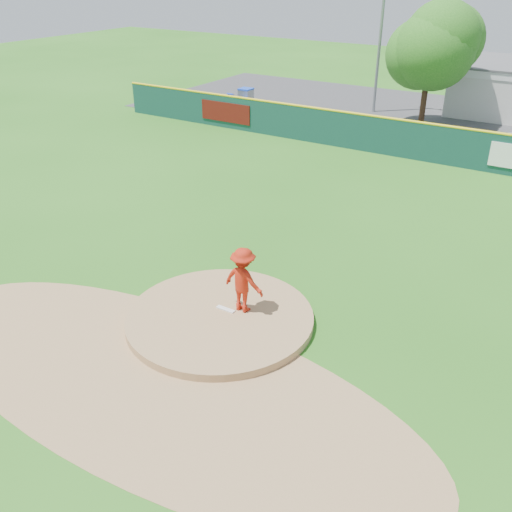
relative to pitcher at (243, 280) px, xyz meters
The scene contains 11 objects.
ground 1.46m from the pitcher, 125.62° to the right, with size 120.00×120.00×0.00m, color #286B19.
pitchers_mound 1.46m from the pitcher, 125.62° to the right, with size 5.50×5.50×0.50m, color #9E774C.
pitching_rubber 1.12m from the pitcher, 144.63° to the right, with size 0.60×0.15×0.04m, color white.
infield_dirt_arc 3.85m from the pitcher, 96.91° to the right, with size 15.40×15.40×0.01m, color #9E774C.
parking_lot 26.42m from the pitcher, 90.95° to the left, with size 44.00×16.00×0.02m, color #38383A.
pitcher is the anchor object (origin of this frame).
fence_banners 17.74m from the pitcher, 102.58° to the left, with size 21.27×0.04×1.20m.
playground_slide 26.94m from the pitcher, 122.98° to the left, with size 0.88×2.48×1.37m.
outfield_fence 17.40m from the pitcher, 91.44° to the left, with size 40.00×0.14×2.07m.
deciduous_tree 24.73m from the pitcher, 95.71° to the left, with size 5.60×5.60×7.36m.
light_pole_left 27.58m from the pitcher, 103.71° to the left, with size 1.75×0.25×11.00m.
Camera 1 is at (8.34, -11.28, 9.48)m, focal length 40.00 mm.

